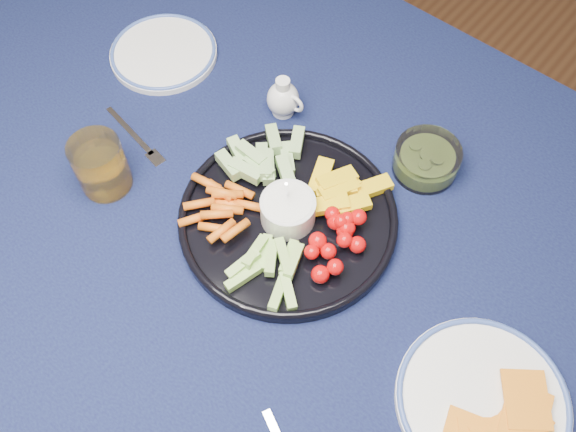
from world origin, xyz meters
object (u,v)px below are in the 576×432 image
Objects in this scene: crudite_platter at (287,215)px; dining_table at (310,261)px; side_plate_extra at (164,52)px; creamer_pitcher at (283,99)px; cheese_plate at (483,400)px; juice_tumbler at (101,168)px; pickle_bowl at (426,161)px.

dining_table is at bearing 6.19° from crudite_platter.
side_plate_extra is (-0.40, 0.13, -0.01)m from crudite_platter.
dining_table is 0.28m from creamer_pitcher.
crudite_platter is 0.38m from cheese_plate.
dining_table is 17.10× the size of juice_tumbler.
cheese_plate is 1.18× the size of side_plate_extra.
pickle_bowl is at bearing 73.51° from dining_table.
crudite_platter is at bearing 172.35° from cheese_plate.
crudite_platter reaches higher than dining_table.
dining_table is 0.36m from cheese_plate.
cheese_plate is (0.34, -0.06, 0.10)m from dining_table.
side_plate_extra is (-0.26, -0.04, -0.03)m from creamer_pitcher.
juice_tumbler is at bearing -137.15° from pickle_bowl.
side_plate_extra reaches higher than dining_table.
crudite_platter is 1.73× the size of side_plate_extra.
cheese_plate is (0.27, -0.27, -0.01)m from pickle_bowl.
side_plate_extra is (-0.51, -0.09, -0.01)m from pickle_bowl.
pickle_bowl is at bearing 10.32° from side_plate_extra.
dining_table is at bearing -106.49° from pickle_bowl.
crudite_platter is 4.40× the size of creamer_pitcher.
creamer_pitcher reaches higher than dining_table.
creamer_pitcher is 0.26m from side_plate_extra.
juice_tumbler is (-0.12, -0.30, 0.01)m from creamer_pitcher.
dining_table is 0.37m from juice_tumbler.
crudite_platter is (-0.04, -0.00, 0.11)m from dining_table.
creamer_pitcher is at bearing 67.47° from juice_tumbler.
cheese_plate reaches higher than side_plate_extra.
pickle_bowl is 1.10× the size of juice_tumbler.
juice_tumbler is at bearing -154.27° from crudite_platter.
dining_table is at bearing -15.41° from side_plate_extra.
crudite_platter is at bearing -17.65° from side_plate_extra.
pickle_bowl is (0.26, 0.05, -0.01)m from creamer_pitcher.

